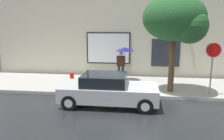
{
  "coord_description": "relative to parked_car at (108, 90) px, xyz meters",
  "views": [
    {
      "loc": [
        -0.05,
        -9.37,
        3.52
      ],
      "look_at": [
        -1.48,
        1.8,
        1.2
      ],
      "focal_mm": 35.75,
      "sensor_mm": 36.0,
      "label": 1
    }
  ],
  "objects": [
    {
      "name": "fire_hydrant",
      "position": [
        -2.32,
        2.14,
        -0.14
      ],
      "size": [
        0.3,
        0.44,
        0.81
      ],
      "color": "red",
      "rests_on": "sidewalk"
    },
    {
      "name": "building_facade",
      "position": [
        1.4,
        5.53,
        2.8
      ],
      "size": [
        20.0,
        0.67,
        7.0
      ],
      "color": "beige",
      "rests_on": "ground"
    },
    {
      "name": "ground_plane",
      "position": [
        1.41,
        0.03,
        -0.68
      ],
      "size": [
        60.0,
        60.0,
        0.0
      ],
      "primitive_type": "plane",
      "color": "black"
    },
    {
      "name": "street_tree",
      "position": [
        3.07,
        1.85,
        3.04
      ],
      "size": [
        3.02,
        2.57,
        4.81
      ],
      "color": "#4C3823",
      "rests_on": "sidewalk"
    },
    {
      "name": "sidewalk",
      "position": [
        1.41,
        3.03,
        -0.61
      ],
      "size": [
        20.0,
        4.0,
        0.15
      ],
      "primitive_type": "cube",
      "color": "#A3A099",
      "rests_on": "ground"
    },
    {
      "name": "stop_sign",
      "position": [
        4.75,
        1.55,
        1.28
      ],
      "size": [
        0.76,
        0.1,
        2.57
      ],
      "color": "gray",
      "rests_on": "sidewalk"
    },
    {
      "name": "parked_car",
      "position": [
        0.0,
        0.0,
        0.0
      ],
      "size": [
        4.23,
        1.93,
        1.38
      ],
      "color": "#B7BABF",
      "rests_on": "ground"
    },
    {
      "name": "pedestrian_with_umbrella",
      "position": [
        0.37,
        3.9,
        1.1
      ],
      "size": [
        1.07,
        1.07,
        2.03
      ],
      "color": "black",
      "rests_on": "sidewalk"
    }
  ]
}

